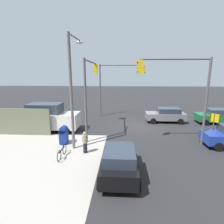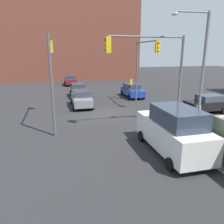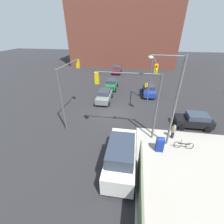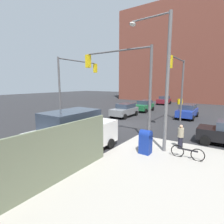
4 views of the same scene
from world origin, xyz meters
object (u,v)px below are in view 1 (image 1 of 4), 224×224
(street_lamp_corner, at_px, (73,83))
(coupe_green, at_px, (216,116))
(traffic_signal_ne_corner, at_px, (90,82))
(sedan_black, at_px, (119,161))
(bicycle_leaning_on_fence, at_px, (62,152))
(pedestrian_crossing, at_px, (85,142))
(coupe_gray, at_px, (166,115))
(traffic_signal_se_corner, at_px, (117,80))
(mailbox_blue, at_px, (64,134))
(traffic_signal_nw_corner, at_px, (180,84))
(van_white_delivery, at_px, (49,117))

(street_lamp_corner, height_order, coupe_green, street_lamp_corner)
(traffic_signal_ne_corner, relative_size, sedan_black, 1.70)
(bicycle_leaning_on_fence, bearing_deg, pedestrian_crossing, -153.54)
(coupe_gray, distance_m, coupe_green, 5.33)
(traffic_signal_se_corner, distance_m, coupe_green, 11.90)
(traffic_signal_ne_corner, relative_size, mailbox_blue, 4.55)
(traffic_signal_nw_corner, bearing_deg, pedestrian_crossing, 16.63)
(pedestrian_crossing, bearing_deg, bicycle_leaning_on_fence, 131.23)
(traffic_signal_se_corner, bearing_deg, traffic_signal_ne_corner, 72.34)
(sedan_black, bearing_deg, coupe_green, -133.93)
(mailbox_blue, relative_size, van_white_delivery, 0.26)
(traffic_signal_nw_corner, distance_m, traffic_signal_ne_corner, 7.33)
(bicycle_leaning_on_fence, bearing_deg, van_white_delivery, -60.59)
(coupe_green, bearing_deg, bicycle_leaning_on_fence, 31.95)
(street_lamp_corner, xyz_separation_m, pedestrian_crossing, (-0.98, 1.07, -3.91))
(mailbox_blue, relative_size, pedestrian_crossing, 0.93)
(coupe_gray, bearing_deg, bicycle_leaning_on_fence, 45.69)
(street_lamp_corner, height_order, sedan_black, street_lamp_corner)
(traffic_signal_nw_corner, xyz_separation_m, pedestrian_crossing, (6.69, 2.00, -3.83))
(traffic_signal_ne_corner, bearing_deg, traffic_signal_se_corner, -107.66)
(mailbox_blue, bearing_deg, pedestrian_crossing, 143.13)
(traffic_signal_se_corner, relative_size, pedestrian_crossing, 4.22)
(coupe_green, distance_m, van_white_delivery, 17.57)
(traffic_signal_nw_corner, xyz_separation_m, mailbox_blue, (8.69, 0.50, -3.86))
(coupe_gray, xyz_separation_m, bicycle_leaning_on_fence, (8.86, 9.07, -0.50))
(traffic_signal_nw_corner, distance_m, sedan_black, 7.36)
(sedan_black, bearing_deg, street_lamp_corner, -47.61)
(traffic_signal_nw_corner, xyz_separation_m, coupe_green, (-6.09, -6.15, -3.78))
(street_lamp_corner, height_order, mailbox_blue, street_lamp_corner)
(traffic_signal_nw_corner, bearing_deg, van_white_delivery, -13.63)
(traffic_signal_nw_corner, bearing_deg, traffic_signal_ne_corner, -17.35)
(coupe_gray, bearing_deg, mailbox_blue, 36.02)
(coupe_gray, distance_m, van_white_delivery, 12.46)
(traffic_signal_se_corner, relative_size, coupe_green, 1.66)
(traffic_signal_ne_corner, height_order, pedestrian_crossing, traffic_signal_ne_corner)
(coupe_green, distance_m, sedan_black, 14.96)
(traffic_signal_ne_corner, bearing_deg, pedestrian_crossing, 94.10)
(mailbox_blue, distance_m, sedan_black, 6.03)
(traffic_signal_ne_corner, height_order, coupe_green, traffic_signal_ne_corner)
(pedestrian_crossing, bearing_deg, coupe_green, -42.71)
(coupe_gray, bearing_deg, van_white_delivery, 17.17)
(traffic_signal_nw_corner, bearing_deg, coupe_green, -134.71)
(traffic_signal_se_corner, bearing_deg, traffic_signal_nw_corner, 118.19)
(coupe_green, bearing_deg, pedestrian_crossing, 32.52)
(traffic_signal_nw_corner, height_order, bicycle_leaning_on_fence, traffic_signal_nw_corner)
(bicycle_leaning_on_fence, bearing_deg, coupe_green, -148.05)
(coupe_green, relative_size, van_white_delivery, 0.73)
(mailbox_blue, height_order, pedestrian_crossing, pedestrian_crossing)
(mailbox_blue, distance_m, bicycle_leaning_on_fence, 2.32)
(traffic_signal_ne_corner, bearing_deg, sedan_black, 111.60)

